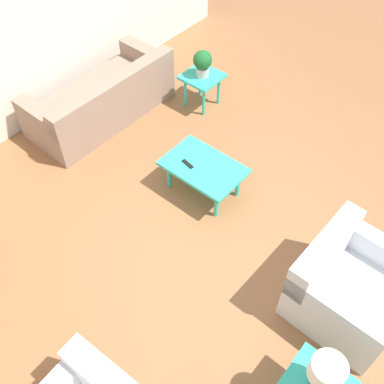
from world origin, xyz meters
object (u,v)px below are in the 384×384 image
table_lamp (326,373)px  armchair (346,287)px  potted_plant (203,62)px  sofa (103,100)px  side_table_plant (202,80)px  coffee_table (203,169)px

table_lamp → armchair: bearing=-76.9°
potted_plant → table_lamp: bearing=141.5°
sofa → table_lamp: 4.36m
sofa → table_lamp: table_lamp is taller
sofa → potted_plant: (-0.84, -1.07, 0.40)m
armchair → side_table_plant: size_ratio=2.06×
side_table_plant → table_lamp: bearing=141.5°
side_table_plant → potted_plant: potted_plant is taller
armchair → table_lamp: 1.15m
coffee_table → armchair: bearing=171.7°
potted_plant → coffee_table: bearing=129.7°
coffee_table → potted_plant: potted_plant is taller
armchair → potted_plant: (2.98, -1.54, 0.37)m
armchair → side_table_plant: armchair is taller
side_table_plant → table_lamp: 4.13m
potted_plant → table_lamp: size_ratio=0.85×
armchair → coffee_table: size_ratio=1.12×
side_table_plant → table_lamp: (-3.22, 2.56, 0.37)m
armchair → table_lamp: size_ratio=2.37×
potted_plant → table_lamp: (-3.22, 2.56, 0.09)m
coffee_table → side_table_plant: bearing=-50.3°
armchair → potted_plant: 3.38m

